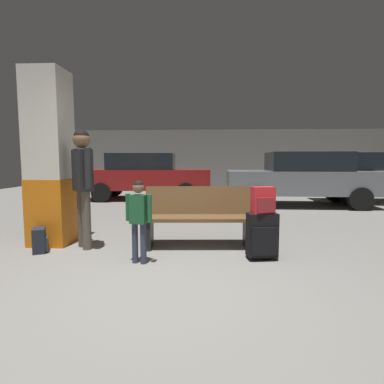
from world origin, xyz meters
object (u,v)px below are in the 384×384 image
adult (83,176)px  backpack_dark_floor (40,240)px  backpack_bright (263,200)px  parked_car_near (302,177)px  suitcase (262,235)px  parked_car_side (384,176)px  bench (198,217)px  parked_car_far (146,175)px  child (139,213)px  structural_pillar (50,159)px

adult → backpack_dark_floor: bearing=-155.5°
adult → backpack_bright: bearing=-9.1°
adult → parked_car_near: 6.40m
suitcase → parked_car_side: 7.50m
parked_car_near → adult: bearing=-133.7°
parked_car_side → parked_car_near: (-2.71, -0.86, 0.00)m
bench → parked_car_far: 6.06m
adult → parked_car_near: size_ratio=0.42×
backpack_bright → adult: size_ratio=0.20×
bench → child: child is taller
structural_pillar → child: structural_pillar is taller
parked_car_side → backpack_dark_floor: bearing=-143.2°
suitcase → child: (-1.55, -0.24, 0.32)m
bench → parked_car_near: 5.24m
adult → backpack_dark_floor: (-0.54, -0.25, -0.89)m
child → parked_car_near: bearing=56.7°
backpack_bright → backpack_dark_floor: (-3.05, 0.15, -0.60)m
adult → parked_car_far: size_ratio=0.41×
parked_car_near → suitcase: bearing=-110.8°
backpack_bright → backpack_dark_floor: size_ratio=1.00×
child → parked_car_near: (3.46, 5.26, 0.17)m
bench → suitcase: 1.03m
backpack_bright → parked_car_far: 6.90m
child → adult: adult is taller
structural_pillar → parked_car_side: bearing=34.3°
bench → parked_car_near: bearing=58.2°
structural_pillar → parked_car_near: 6.68m
bench → adult: adult is taller
parked_car_side → parked_car_far: same height
suitcase → backpack_dark_floor: bearing=177.1°
bench → suitcase: (0.84, -0.58, -0.12)m
backpack_bright → backpack_dark_floor: 3.11m
suitcase → backpack_dark_floor: (-3.04, 0.15, -0.15)m
child → adult: 1.22m
bench → backpack_dark_floor: 2.26m
structural_pillar → adult: 0.68m
parked_car_near → bench: bearing=-121.8°
structural_pillar → parked_car_side: structural_pillar is taller
child → parked_car_side: bearing=44.8°
backpack_bright → parked_car_side: size_ratio=0.08×
parked_car_side → child: bearing=-135.2°
backpack_bright → child: (-1.55, -0.24, -0.13)m
adult → parked_car_side: size_ratio=0.42×
parked_car_far → parked_car_near: 4.88m
structural_pillar → backpack_dark_floor: structural_pillar is taller
bench → parked_car_side: parked_car_side is taller
backpack_bright → parked_car_side: bearing=51.9°
parked_car_far → parked_car_near: same height
bench → parked_car_side: 7.62m
parked_car_far → suitcase: bearing=-66.0°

